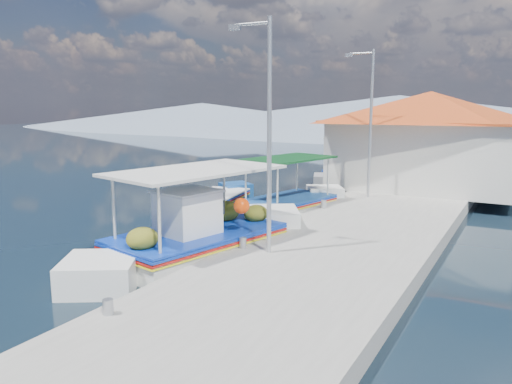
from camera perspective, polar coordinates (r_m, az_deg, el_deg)
The scene contains 11 objects.
ground at distance 14.88m, azimuth -18.40°, elevation -7.75°, with size 160.00×160.00×0.00m, color black.
quay at distance 16.73m, azimuth 11.79°, elevation -4.58°, with size 5.00×44.00×0.50m, color #9D9A92.
bollards at distance 16.67m, azimuth 4.15°, elevation -3.03°, with size 0.20×17.20×0.30m.
main_caique at distance 14.61m, azimuth -6.48°, elevation -5.35°, with size 3.85×8.50×2.88m.
caique_green_canopy at distance 20.01m, azimuth 3.63°, elevation -1.58°, with size 3.13×6.63×2.56m.
caique_blue_hull at distance 21.04m, azimuth -4.35°, elevation -1.28°, with size 2.35×5.85×1.05m.
caique_far at distance 28.48m, azimuth 12.27°, elevation 2.00°, with size 4.44×7.33×2.81m.
harbor_building at distance 24.95m, azimuth 18.81°, elevation 5.78°, with size 10.49×10.49×4.40m.
lamp_post_near at distance 13.02m, azimuth 1.14°, elevation 7.55°, with size 1.21×0.14×6.00m.
lamp_post_far at distance 21.39m, azimuth 12.55°, elevation 8.33°, with size 1.21×0.14×6.00m.
mountain_ridge at distance 65.68m, azimuth 25.52°, elevation 7.07°, with size 171.40×96.00×5.50m.
Camera 1 is at (10.55, -9.51, 4.44)m, focal length 35.61 mm.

